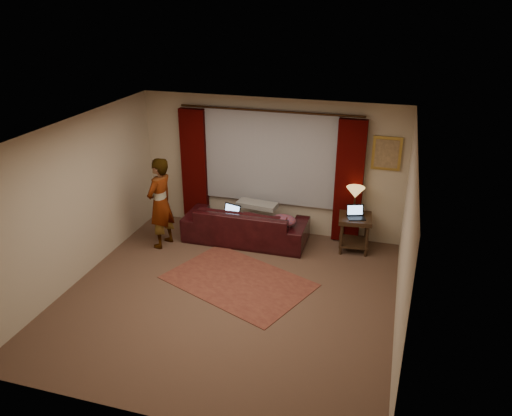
{
  "coord_description": "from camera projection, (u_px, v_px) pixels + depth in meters",
  "views": [
    {
      "loc": [
        2.24,
        -6.16,
        4.33
      ],
      "look_at": [
        0.1,
        1.2,
        1.0
      ],
      "focal_mm": 35.0,
      "sensor_mm": 36.0,
      "label": 1
    }
  ],
  "objects": [
    {
      "name": "throw_blanket",
      "position": [
        257.0,
        192.0,
        9.22
      ],
      "size": [
        0.78,
        0.38,
        0.09
      ],
      "primitive_type": "cube",
      "rotation": [
        0.0,
        0.0,
        -0.11
      ],
      "color": "gray",
      "rests_on": "sofa"
    },
    {
      "name": "laptop_sofa",
      "position": [
        228.0,
        213.0,
        9.18
      ],
      "size": [
        0.43,
        0.46,
        0.25
      ],
      "primitive_type": null,
      "rotation": [
        0.0,
        0.0,
        -0.28
      ],
      "color": "black",
      "rests_on": "sofa"
    },
    {
      "name": "end_table",
      "position": [
        354.0,
        233.0,
        8.99
      ],
      "size": [
        0.63,
        0.63,
        0.66
      ],
      "primitive_type": "cube",
      "rotation": [
        0.0,
        0.0,
        0.1
      ],
      "color": "black",
      "rests_on": "floor"
    },
    {
      "name": "floor",
      "position": [
        228.0,
        296.0,
        7.73
      ],
      "size": [
        5.0,
        5.0,
        0.01
      ],
      "primitive_type": "cube",
      "color": "brown",
      "rests_on": "ground"
    },
    {
      "name": "picture_frame",
      "position": [
        387.0,
        153.0,
        8.67
      ],
      "size": [
        0.5,
        0.04,
        0.6
      ],
      "primitive_type": "cube",
      "color": "#B4913B",
      "rests_on": "wall_back"
    },
    {
      "name": "tiffany_lamp",
      "position": [
        355.0,
        201.0,
        8.84
      ],
      "size": [
        0.39,
        0.39,
        0.52
      ],
      "primitive_type": null,
      "rotation": [
        0.0,
        0.0,
        -0.24
      ],
      "color": "olive",
      "rests_on": "end_table"
    },
    {
      "name": "drape_right",
      "position": [
        349.0,
        182.0,
        8.98
      ],
      "size": [
        0.5,
        0.14,
        2.3
      ],
      "primitive_type": "cube",
      "color": "#300201",
      "rests_on": "floor"
    },
    {
      "name": "sheer_curtain",
      "position": [
        269.0,
        157.0,
        9.28
      ],
      "size": [
        2.5,
        0.05,
        1.8
      ],
      "primitive_type": "cube",
      "color": "gray",
      "rests_on": "wall_back"
    },
    {
      "name": "sofa",
      "position": [
        246.0,
        218.0,
        9.28
      ],
      "size": [
        2.3,
        1.01,
        0.92
      ],
      "primitive_type": "imported",
      "rotation": [
        0.0,
        0.0,
        3.15
      ],
      "color": "black",
      "rests_on": "floor"
    },
    {
      "name": "person",
      "position": [
        160.0,
        203.0,
        8.96
      ],
      "size": [
        0.58,
        0.58,
        1.69
      ],
      "primitive_type": "imported",
      "rotation": [
        0.0,
        0.0,
        -1.76
      ],
      "color": "gray",
      "rests_on": "floor"
    },
    {
      "name": "laptop_table",
      "position": [
        357.0,
        213.0,
        8.74
      ],
      "size": [
        0.39,
        0.41,
        0.22
      ],
      "primitive_type": null,
      "rotation": [
        0.0,
        0.0,
        0.33
      ],
      "color": "black",
      "rests_on": "end_table"
    },
    {
      "name": "wall_right",
      "position": [
        405.0,
        242.0,
        6.57
      ],
      "size": [
        0.02,
        5.0,
        2.6
      ],
      "primitive_type": "cube",
      "color": "#BBAB90",
      "rests_on": "ground"
    },
    {
      "name": "clothing_pile",
      "position": [
        283.0,
        221.0,
        8.93
      ],
      "size": [
        0.48,
        0.38,
        0.2
      ],
      "primitive_type": "ellipsoid",
      "rotation": [
        0.0,
        0.0,
        0.04
      ],
      "color": "brown",
      "rests_on": "sofa"
    },
    {
      "name": "wall_front",
      "position": [
        144.0,
        320.0,
        5.01
      ],
      "size": [
        5.0,
        0.02,
        2.6
      ],
      "primitive_type": "cube",
      "color": "#BBAB90",
      "rests_on": "ground"
    },
    {
      "name": "wall_left",
      "position": [
        76.0,
        201.0,
        7.85
      ],
      "size": [
        0.02,
        5.0,
        2.6
      ],
      "primitive_type": "cube",
      "color": "#BBAB90",
      "rests_on": "ground"
    },
    {
      "name": "area_rug",
      "position": [
        238.0,
        281.0,
        8.11
      ],
      "size": [
        2.64,
        2.24,
        0.01
      ],
      "primitive_type": "cube",
      "rotation": [
        0.0,
        0.0,
        -0.39
      ],
      "color": "brown",
      "rests_on": "floor"
    },
    {
      "name": "drape_left",
      "position": [
        195.0,
        167.0,
        9.75
      ],
      "size": [
        0.5,
        0.14,
        2.3
      ],
      "primitive_type": "cube",
      "color": "#300201",
      "rests_on": "floor"
    },
    {
      "name": "curtain_rod",
      "position": [
        269.0,
        111.0,
        8.88
      ],
      "size": [
        0.04,
        0.04,
        3.4
      ],
      "primitive_type": "cylinder",
      "color": "black",
      "rests_on": "wall_back"
    },
    {
      "name": "ceiling",
      "position": [
        224.0,
        132.0,
        6.69
      ],
      "size": [
        5.0,
        5.0,
        0.02
      ],
      "primitive_type": "cube",
      "color": "silver",
      "rests_on": "ground"
    },
    {
      "name": "wall_back",
      "position": [
        270.0,
        167.0,
        9.41
      ],
      "size": [
        5.0,
        0.02,
        2.6
      ],
      "primitive_type": "cube",
      "color": "#BBAB90",
      "rests_on": "ground"
    }
  ]
}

